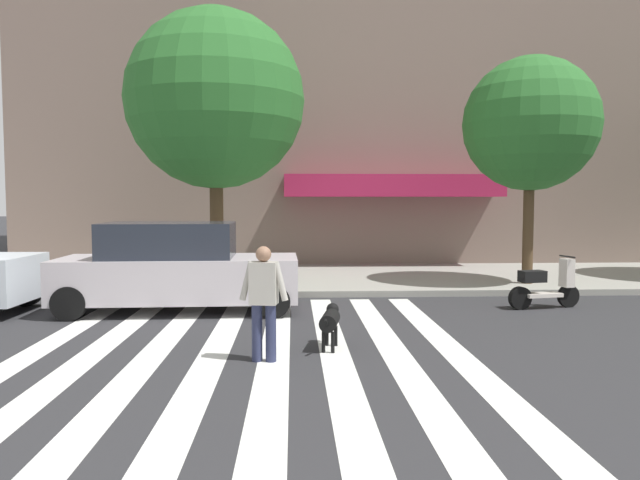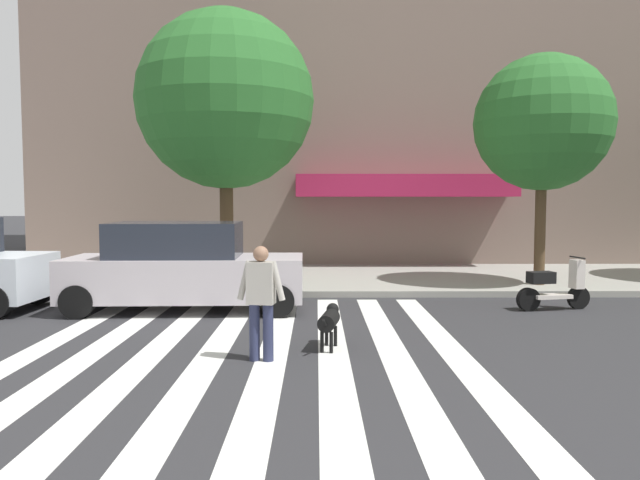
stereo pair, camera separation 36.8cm
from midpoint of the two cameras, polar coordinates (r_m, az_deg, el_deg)
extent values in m
plane|color=#2B2B2D|center=(7.47, -4.44, -13.97)|extent=(160.00, 160.00, 0.00)
cube|color=gray|center=(16.98, -2.10, -3.65)|extent=(80.00, 6.00, 0.15)
cube|color=silver|center=(8.10, -23.97, -12.85)|extent=(0.45, 12.86, 0.01)
cube|color=silver|center=(7.79, -17.73, -13.37)|extent=(0.45, 12.86, 0.01)
cube|color=silver|center=(7.58, -11.02, -13.74)|extent=(0.45, 12.86, 0.01)
cube|color=silver|center=(7.47, -4.02, -13.95)|extent=(0.45, 12.86, 0.01)
cube|color=silver|center=(7.47, 3.10, -13.95)|extent=(0.45, 12.86, 0.01)
cube|color=silver|center=(7.57, 10.12, -13.74)|extent=(0.45, 12.86, 0.01)
cube|color=silver|center=(7.78, 16.83, -13.37)|extent=(0.45, 12.86, 0.01)
cube|color=#B61F4B|center=(19.47, 8.67, 5.15)|extent=(6.99, 1.60, 0.70)
cylinder|color=black|center=(14.46, -24.70, -4.29)|extent=(0.67, 0.24, 0.66)
cube|color=#C1B7BD|center=(12.62, -11.89, -3.54)|extent=(4.86, 1.94, 0.87)
cube|color=#232833|center=(12.58, -12.80, 0.04)|extent=(2.63, 1.67, 0.71)
cylinder|color=black|center=(13.30, -2.97, -4.62)|extent=(0.66, 0.23, 0.66)
cylinder|color=black|center=(11.64, -3.17, -5.84)|extent=(0.66, 0.23, 0.66)
cylinder|color=black|center=(13.94, -19.10, -4.44)|extent=(0.66, 0.23, 0.66)
cylinder|color=black|center=(12.37, -21.45, -5.52)|extent=(0.66, 0.23, 0.66)
cylinder|color=black|center=(13.74, 24.21, -5.06)|extent=(0.49, 0.19, 0.48)
cylinder|color=black|center=(13.12, 20.09, -5.37)|extent=(0.50, 0.23, 0.48)
cube|color=silver|center=(13.39, 22.02, -5.02)|extent=(0.85, 0.46, 0.08)
cube|color=black|center=(13.20, 21.16, -3.37)|extent=(0.57, 0.39, 0.24)
cube|color=silver|center=(13.65, 24.09, -3.00)|extent=(0.25, 0.31, 0.60)
cylinder|color=black|center=(13.62, 24.13, -1.54)|extent=(0.13, 0.50, 0.04)
cylinder|color=#4C3823|center=(15.68, -8.27, 2.29)|extent=(0.35, 0.35, 3.45)
sphere|color=#286628|center=(15.89, -8.37, 13.10)|extent=(4.56, 4.56, 4.56)
cylinder|color=#4C3823|center=(16.07, 20.95, 1.55)|extent=(0.27, 0.27, 3.13)
sphere|color=#286628|center=(16.17, 21.17, 10.42)|extent=(3.39, 3.39, 3.39)
cylinder|color=#282D4C|center=(8.59, -5.05, -8.78)|extent=(0.17, 0.17, 0.82)
cylinder|color=#282D4C|center=(8.54, -3.74, -8.85)|extent=(0.17, 0.17, 0.82)
cube|color=#B2ADA3|center=(8.44, -4.42, -4.10)|extent=(0.42, 0.30, 0.60)
cylinder|color=#B2ADA3|center=(8.50, -6.00, -3.86)|extent=(0.24, 0.13, 0.57)
cylinder|color=#B2ADA3|center=(8.38, -2.83, -3.95)|extent=(0.24, 0.13, 0.57)
sphere|color=#936B51|center=(8.39, -4.44, -1.33)|extent=(0.26, 0.26, 0.22)
cylinder|color=black|center=(9.17, 2.02, -7.71)|extent=(0.36, 0.66, 0.26)
sphere|color=black|center=(9.53, 2.34, -6.65)|extent=(0.23, 0.23, 0.20)
cylinder|color=black|center=(8.76, 1.65, -7.92)|extent=(0.08, 0.24, 0.16)
cylinder|color=black|center=(9.45, 1.77, -9.15)|extent=(0.06, 0.06, 0.32)
cylinder|color=black|center=(9.43, 2.62, -9.18)|extent=(0.06, 0.06, 0.32)
cylinder|color=black|center=(9.03, 1.38, -9.77)|extent=(0.06, 0.06, 0.32)
cylinder|color=black|center=(9.01, 2.27, -9.80)|extent=(0.06, 0.06, 0.32)
camera|label=1|loc=(0.18, -88.87, 0.08)|focal=33.43mm
camera|label=2|loc=(0.18, 91.13, -0.08)|focal=33.43mm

